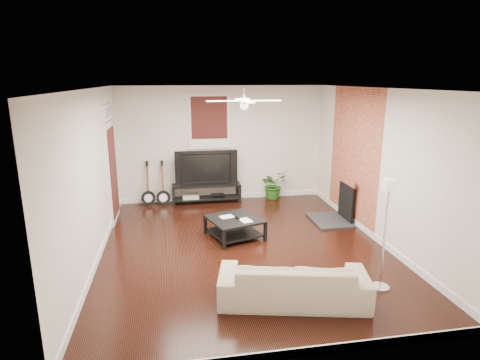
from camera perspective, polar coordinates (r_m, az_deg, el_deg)
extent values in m
cube|color=black|center=(7.28, 0.55, -9.59)|extent=(5.00, 6.00, 0.01)
cube|color=white|center=(6.65, 0.61, 13.04)|extent=(5.00, 6.00, 0.01)
cube|color=silver|center=(9.74, -2.63, 5.18)|extent=(5.00, 0.01, 2.80)
cube|color=silver|center=(4.05, 8.36, -8.38)|extent=(5.00, 0.01, 2.80)
cube|color=silver|center=(6.84, -20.48, 0.32)|extent=(0.01, 6.00, 2.80)
cube|color=silver|center=(7.68, 19.27, 1.87)|extent=(0.01, 6.00, 2.80)
cube|color=#B14B39|center=(8.54, 15.99, 3.32)|extent=(0.02, 2.20, 2.80)
cube|color=black|center=(8.64, 13.84, -2.84)|extent=(0.80, 1.10, 0.92)
cube|color=black|center=(9.60, -4.44, 8.33)|extent=(1.00, 0.06, 1.30)
cube|color=white|center=(8.70, -17.96, 2.37)|extent=(0.08, 1.00, 2.50)
cube|color=black|center=(9.74, -4.84, -1.91)|extent=(1.66, 0.44, 0.46)
imported|color=black|center=(9.60, -4.93, 1.90)|extent=(1.49, 0.19, 0.86)
cube|color=black|center=(7.63, -0.78, -6.85)|extent=(1.14, 1.14, 0.38)
imported|color=tan|center=(5.59, 7.64, -14.19)|extent=(2.13, 1.20, 0.59)
imported|color=#245819|center=(10.02, 4.81, -0.67)|extent=(0.82, 0.77, 0.72)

